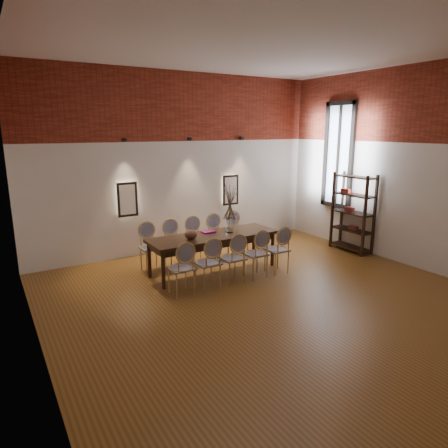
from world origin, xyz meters
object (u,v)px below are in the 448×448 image
chair_far_a (151,248)px  chair_far_c (197,240)px  chair_near_a (181,268)px  chair_far_e (238,234)px  chair_near_c (232,258)px  book (208,232)px  dining_table (214,253)px  chair_near_b (208,263)px  chair_far_b (175,244)px  shelving_rack (353,213)px  chair_far_d (218,237)px  bowl (191,234)px  chair_near_d (255,254)px  chair_near_e (277,249)px  vase (230,225)px

chair_far_a → chair_far_c: bearing=-180.0°
chair_near_a → chair_far_e: same height
chair_near_c → book: bearing=90.0°
dining_table → chair_far_e: bearing=33.9°
chair_far_c → book: size_ratio=3.62×
chair_near_a → chair_near_b: size_ratio=1.00×
chair_far_e → chair_near_c: bearing=53.4°
chair_far_b → shelving_rack: bearing=164.1°
chair_far_d → chair_far_e: size_ratio=1.00×
chair_near_c → bowl: chair_near_c is taller
shelving_rack → chair_near_a: bearing=-176.6°
chair_near_d → book: 1.08m
chair_near_d → book: bearing=119.9°
dining_table → shelving_rack: shelving_rack is taller
chair_near_b → bowl: size_ratio=3.92×
chair_far_a → book: (1.03, -0.49, 0.30)m
chair_near_b → shelving_rack: bearing=3.8°
chair_far_d → shelving_rack: (2.92, -1.13, 0.43)m
chair_far_b → shelving_rack: size_ratio=0.52×
chair_far_c → bowl: 0.98m
chair_far_e → bowl: size_ratio=3.92×
chair_near_d → chair_far_a: bearing=138.1°
dining_table → chair_near_b: (-0.52, -0.70, 0.09)m
chair_near_b → chair_far_a: same height
chair_near_b → chair_far_c: 1.48m
chair_far_a → book: size_ratio=3.62×
chair_near_d → chair_near_e: 0.52m
chair_far_a → shelving_rack: 4.63m
chair_far_e → vase: (-0.66, -0.70, 0.43)m
vase → shelving_rack: size_ratio=0.17×
chair_near_d → chair_far_b: 1.73m
chair_far_e → bowl: (-1.55, -0.75, 0.37)m
chair_far_d → shelving_rack: size_ratio=0.52×
dining_table → chair_far_a: (-1.03, 0.70, 0.09)m
dining_table → bowl: 0.70m
chair_far_d → chair_far_e: same height
chair_near_a → chair_near_b: 0.52m
chair_near_e → bowl: size_ratio=3.92×
chair_far_a → book: 1.18m
chair_near_c → dining_table: bearing=90.0°
dining_table → chair_near_a: 1.25m
vase → bowl: bearing=-176.8°
vase → chair_near_e: bearing=-46.7°
chair_far_e → shelving_rack: size_ratio=0.52×
chair_far_c → shelving_rack: shelving_rack is taller
chair_far_c → vase: bearing=118.5°
vase → book: 0.45m
chair_near_c → bowl: bearing=128.7°
vase → bowl: size_ratio=1.25×
chair_far_a → chair_far_c: same height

